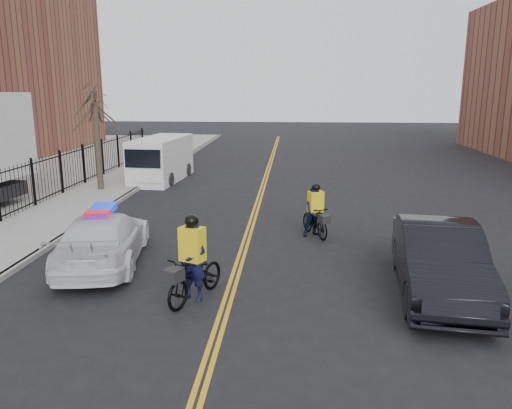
{
  "coord_description": "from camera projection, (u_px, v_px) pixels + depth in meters",
  "views": [
    {
      "loc": [
        1.46,
        -12.61,
        4.85
      ],
      "look_at": [
        0.35,
        2.43,
        1.3
      ],
      "focal_mm": 35.0,
      "sensor_mm": 36.0,
      "label": 1
    }
  ],
  "objects": [
    {
      "name": "curb",
      "position": [
        120.0,
        200.0,
        21.63
      ],
      "size": [
        0.2,
        60.0,
        0.15
      ],
      "primitive_type": "cube",
      "color": "gray",
      "rests_on": "ground"
    },
    {
      "name": "iron_fence",
      "position": [
        51.0,
        178.0,
        21.63
      ],
      "size": [
        0.12,
        28.0,
        2.0
      ],
      "primitive_type": null,
      "color": "black",
      "rests_on": "ground"
    },
    {
      "name": "cyclist_near",
      "position": [
        193.0,
        271.0,
        11.53
      ],
      "size": [
        1.5,
        2.21,
        2.05
      ],
      "rotation": [
        0.0,
        0.0,
        -0.41
      ],
      "color": "black",
      "rests_on": "ground"
    },
    {
      "name": "police_cruiser",
      "position": [
        103.0,
        238.0,
        13.89
      ],
      "size": [
        2.85,
        5.33,
        1.63
      ],
      "rotation": [
        0.0,
        0.0,
        3.3
      ],
      "color": "white",
      "rests_on": "ground"
    },
    {
      "name": "sidewalk",
      "position": [
        86.0,
        200.0,
        21.74
      ],
      "size": [
        3.0,
        60.0,
        0.15
      ],
      "primitive_type": "cube",
      "color": "gray",
      "rests_on": "ground"
    },
    {
      "name": "ground",
      "position": [
        237.0,
        272.0,
        13.45
      ],
      "size": [
        120.0,
        120.0,
        0.0
      ],
      "primitive_type": "plane",
      "color": "black",
      "rests_on": "ground"
    },
    {
      "name": "cargo_van",
      "position": [
        161.0,
        160.0,
        26.35
      ],
      "size": [
        2.39,
        5.54,
        2.26
      ],
      "rotation": [
        0.0,
        0.0,
        -0.07
      ],
      "color": "white",
      "rests_on": "ground"
    },
    {
      "name": "street_tree",
      "position": [
        96.0,
        117.0,
        22.89
      ],
      "size": [
        3.2,
        3.2,
        4.8
      ],
      "color": "#33271E",
      "rests_on": "sidewalk"
    },
    {
      "name": "center_line_left",
      "position": [
        256.0,
        204.0,
        21.22
      ],
      "size": [
        0.1,
        60.0,
        0.01
      ],
      "primitive_type": "cube",
      "color": "gold",
      "rests_on": "ground"
    },
    {
      "name": "cyclist_far",
      "position": [
        315.0,
        216.0,
        16.5
      ],
      "size": [
        1.19,
        1.82,
        1.79
      ],
      "rotation": [
        0.0,
        0.0,
        0.43
      ],
      "color": "black",
      "rests_on": "ground"
    },
    {
      "name": "center_line_right",
      "position": [
        259.0,
        204.0,
        21.21
      ],
      "size": [
        0.1,
        60.0,
        0.01
      ],
      "primitive_type": "cube",
      "color": "gold",
      "rests_on": "ground"
    },
    {
      "name": "dark_sedan",
      "position": [
        439.0,
        260.0,
        11.82
      ],
      "size": [
        2.38,
        5.34,
        1.7
      ],
      "primitive_type": "imported",
      "rotation": [
        0.0,
        0.0,
        -0.11
      ],
      "color": "black",
      "rests_on": "ground"
    }
  ]
}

